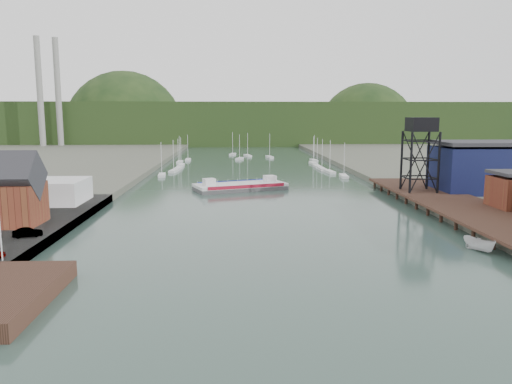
{
  "coord_description": "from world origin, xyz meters",
  "views": [
    {
      "loc": [
        -5.36,
        -48.54,
        18.8
      ],
      "look_at": [
        -1.22,
        46.19,
        4.0
      ],
      "focal_mm": 35.0,
      "sensor_mm": 36.0,
      "label": 1
    }
  ],
  "objects": [
    {
      "name": "car_west_b",
      "position": [
        -34.71,
        21.64,
        2.25
      ],
      "size": [
        4.21,
        2.65,
        1.31
      ],
      "primitive_type": "imported",
      "rotation": [
        0.0,
        0.0,
        1.92
      ],
      "color": "#999999",
      "rests_on": "west_quay"
    },
    {
      "name": "white_shed",
      "position": [
        -44.0,
        50.0,
        3.85
      ],
      "size": [
        18.0,
        12.0,
        4.5
      ],
      "primitive_type": "cube",
      "color": "silver",
      "rests_on": "west_quay"
    },
    {
      "name": "harbor_building",
      "position": [
        -42.0,
        30.0,
        6.09
      ],
      "size": [
        12.2,
        8.2,
        8.9
      ],
      "color": "maroon",
      "rests_on": "west_quay"
    },
    {
      "name": "motorboat",
      "position": [
        28.47,
        17.03,
        0.99
      ],
      "size": [
        3.84,
        5.47,
        1.98
      ],
      "primitive_type": "imported",
      "rotation": [
        0.0,
        0.0,
        0.42
      ],
      "color": "silver",
      "rests_on": "ground"
    },
    {
      "name": "smokestacks",
      "position": [
        -106.0,
        232.5,
        30.0
      ],
      "size": [
        11.2,
        8.2,
        60.0
      ],
      "color": "gray",
      "rests_on": "ground"
    },
    {
      "name": "chain_ferry",
      "position": [
        -3.89,
        75.53,
        0.93
      ],
      "size": [
        24.33,
        16.28,
        3.25
      ],
      "rotation": [
        0.0,
        0.0,
        0.35
      ],
      "color": "#48484B",
      "rests_on": "ground"
    },
    {
      "name": "blue_shed",
      "position": [
        50.0,
        60.0,
        7.06
      ],
      "size": [
        20.5,
        14.5,
        11.3
      ],
      "color": "black",
      "rests_on": "east_land"
    },
    {
      "name": "lift_tower",
      "position": [
        35.0,
        58.0,
        15.65
      ],
      "size": [
        6.5,
        6.5,
        16.0
      ],
      "color": "black",
      "rests_on": "east_pier"
    },
    {
      "name": "ground",
      "position": [
        0.0,
        0.0,
        0.0
      ],
      "size": [
        600.0,
        600.0,
        0.0
      ],
      "primitive_type": "plane",
      "color": "#29413B",
      "rests_on": "ground"
    },
    {
      "name": "marina_sailboats",
      "position": [
        0.08,
        138.46,
        0.35
      ],
      "size": [
        57.71,
        92.65,
        0.9
      ],
      "color": "silver",
      "rests_on": "ground"
    },
    {
      "name": "distant_hills",
      "position": [
        -3.98,
        301.35,
        10.38
      ],
      "size": [
        500.0,
        120.0,
        80.0
      ],
      "color": "black",
      "rests_on": "ground"
    },
    {
      "name": "east_pier",
      "position": [
        37.0,
        45.0,
        1.9
      ],
      "size": [
        14.0,
        70.0,
        2.45
      ],
      "color": "black",
      "rests_on": "ground"
    }
  ]
}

